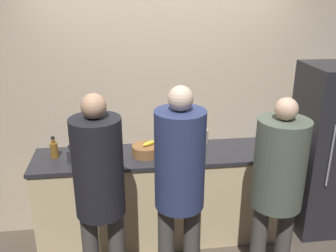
# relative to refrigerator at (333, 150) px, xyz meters

# --- Properties ---
(wall_back) EXTENTS (5.20, 0.06, 2.60)m
(wall_back) POSITION_rel_refrigerator_xyz_m (-1.72, 0.32, 0.42)
(wall_back) COLOR #C6B293
(wall_back) RESTS_ON ground_plane
(counter) EXTENTS (2.51, 0.61, 0.94)m
(counter) POSITION_rel_refrigerator_xyz_m (-1.72, 0.03, -0.41)
(counter) COLOR beige
(counter) RESTS_ON ground_plane
(refrigerator) EXTENTS (0.74, 0.63, 1.76)m
(refrigerator) POSITION_rel_refrigerator_xyz_m (0.00, 0.00, 0.00)
(refrigerator) COLOR #232328
(refrigerator) RESTS_ON ground_plane
(person_left) EXTENTS (0.37, 0.37, 1.78)m
(person_left) POSITION_rel_refrigerator_xyz_m (-2.31, -0.77, 0.20)
(person_left) COLOR #4C4742
(person_left) RESTS_ON ground_plane
(person_center) EXTENTS (0.38, 0.38, 1.81)m
(person_center) POSITION_rel_refrigerator_xyz_m (-1.72, -0.78, 0.22)
(person_center) COLOR #4C4742
(person_center) RESTS_ON ground_plane
(person_right) EXTENTS (0.40, 0.40, 1.70)m
(person_right) POSITION_rel_refrigerator_xyz_m (-0.94, -0.79, 0.16)
(person_right) COLOR #4C4742
(person_right) RESTS_ON ground_plane
(fruit_bowl) EXTENTS (0.26, 0.26, 0.14)m
(fruit_bowl) POSITION_rel_refrigerator_xyz_m (-1.91, -0.01, 0.11)
(fruit_bowl) COLOR brown
(fruit_bowl) RESTS_ON counter
(utensil_crock) EXTENTS (0.09, 0.09, 0.27)m
(utensil_crock) POSITION_rel_refrigerator_xyz_m (-1.30, 0.23, 0.14)
(utensil_crock) COLOR #ADA393
(utensil_crock) RESTS_ON counter
(bottle_amber) EXTENTS (0.07, 0.07, 0.21)m
(bottle_amber) POSITION_rel_refrigerator_xyz_m (-2.77, 0.05, 0.14)
(bottle_amber) COLOR brown
(bottle_amber) RESTS_ON counter
(bottle_dark) EXTENTS (0.06, 0.06, 0.17)m
(bottle_dark) POSITION_rel_refrigerator_xyz_m (-2.60, -0.07, 0.13)
(bottle_dark) COLOR #333338
(bottle_dark) RESTS_ON counter
(cup_blue) EXTENTS (0.08, 0.08, 0.09)m
(cup_blue) POSITION_rel_refrigerator_xyz_m (-0.71, 0.20, 0.11)
(cup_blue) COLOR #335184
(cup_blue) RESTS_ON counter
(cup_black) EXTENTS (0.09, 0.09, 0.08)m
(cup_black) POSITION_rel_refrigerator_xyz_m (-1.55, 0.11, 0.10)
(cup_black) COLOR #28282D
(cup_black) RESTS_ON counter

